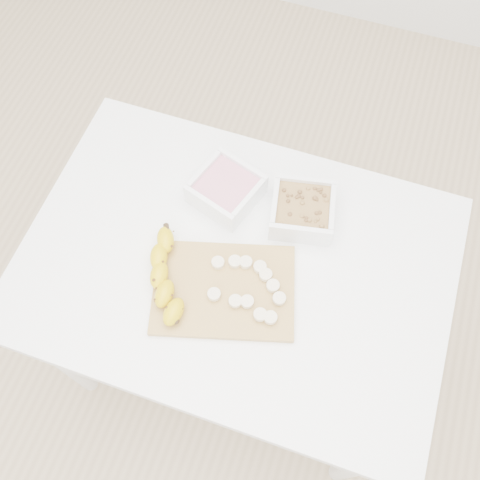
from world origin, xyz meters
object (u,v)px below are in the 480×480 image
(bowl_yogurt, at_px, (226,189))
(banana, at_px, (166,277))
(table, at_px, (236,278))
(cutting_board, at_px, (224,290))
(bowl_granola, at_px, (302,210))

(bowl_yogurt, height_order, banana, bowl_yogurt)
(table, distance_m, cutting_board, 0.13)
(bowl_granola, bearing_deg, banana, -132.24)
(table, relative_size, cutting_board, 3.14)
(banana, bearing_deg, bowl_yogurt, 62.57)
(cutting_board, bearing_deg, banana, -169.48)
(table, xyz_separation_m, banana, (-0.13, -0.10, 0.13))
(bowl_yogurt, height_order, cutting_board, bowl_yogurt)
(bowl_granola, distance_m, cutting_board, 0.27)
(table, height_order, bowl_granola, bowl_granola)
(cutting_board, height_order, banana, banana)
(table, xyz_separation_m, bowl_granola, (0.11, 0.16, 0.13))
(banana, bearing_deg, bowl_granola, 31.22)
(table, bearing_deg, cutting_board, -91.91)
(bowl_yogurt, distance_m, cutting_board, 0.25)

